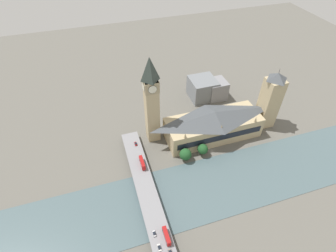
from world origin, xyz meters
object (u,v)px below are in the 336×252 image
(road_bridge, at_px, (149,200))
(double_decker_bus_mid, at_px, (167,236))
(parliament_hall, at_px, (213,124))
(victoria_tower, at_px, (270,100))
(double_decker_bus_lead, at_px, (142,163))
(car_northbound_lead, at_px, (159,248))
(car_southbound_lead, at_px, (136,144))
(clock_tower, at_px, (151,100))
(car_northbound_mid, at_px, (154,234))
(car_northbound_tail, at_px, (170,252))

(road_bridge, xyz_separation_m, double_decker_bus_mid, (-28.98, -3.47, 3.70))
(parliament_hall, bearing_deg, victoria_tower, -89.94)
(road_bridge, bearing_deg, victoria_tower, -67.93)
(double_decker_bus_lead, height_order, car_northbound_lead, double_decker_bus_lead)
(road_bridge, bearing_deg, car_northbound_lead, 175.75)
(victoria_tower, bearing_deg, car_southbound_lead, 88.25)
(car_southbound_lead, bearing_deg, clock_tower, -60.87)
(car_northbound_mid, xyz_separation_m, car_northbound_tail, (-13.49, -5.87, 0.02))
(parliament_hall, bearing_deg, clock_tower, 74.91)
(clock_tower, distance_m, road_bridge, 75.43)
(clock_tower, distance_m, victoria_tower, 103.89)
(parliament_hall, bearing_deg, car_northbound_tail, 142.40)
(parliament_hall, relative_size, double_decker_bus_mid, 7.28)
(clock_tower, bearing_deg, double_decker_bus_mid, 169.74)
(double_decker_bus_lead, distance_m, double_decker_bus_mid, 59.43)
(clock_tower, relative_size, car_northbound_tail, 20.44)
(car_northbound_lead, bearing_deg, car_northbound_mid, 3.70)
(parliament_hall, distance_m, road_bridge, 86.28)
(car_northbound_mid, bearing_deg, parliament_hall, -44.71)
(victoria_tower, distance_m, car_northbound_lead, 151.15)
(double_decker_bus_lead, bearing_deg, parliament_hall, -74.28)
(car_southbound_lead, bearing_deg, car_northbound_lead, 176.68)
(parliament_hall, height_order, double_decker_bus_mid, parliament_hall)
(double_decker_bus_lead, distance_m, car_northbound_mid, 55.36)
(double_decker_bus_lead, bearing_deg, car_southbound_lead, 0.36)
(double_decker_bus_mid, bearing_deg, double_decker_bus_lead, 0.76)
(parliament_hall, height_order, car_northbound_mid, parliament_hall)
(clock_tower, relative_size, victoria_tower, 1.34)
(car_northbound_mid, bearing_deg, double_decker_bus_lead, -5.98)
(double_decker_bus_lead, bearing_deg, car_northbound_tail, -179.91)
(car_northbound_mid, bearing_deg, double_decker_bus_mid, -123.97)
(road_bridge, relative_size, car_northbound_mid, 35.67)
(victoria_tower, relative_size, double_decker_bus_mid, 5.16)
(victoria_tower, bearing_deg, car_northbound_tail, 126.27)
(car_northbound_mid, bearing_deg, clock_tower, -14.84)
(victoria_tower, height_order, double_decker_bus_mid, victoria_tower)
(parliament_hall, distance_m, car_northbound_mid, 104.36)
(car_northbound_mid, height_order, car_southbound_lead, car_southbound_lead)
(victoria_tower, bearing_deg, road_bridge, 112.07)
(car_northbound_tail, bearing_deg, road_bridge, 4.19)
(road_bridge, height_order, car_northbound_mid, car_northbound_mid)
(parliament_hall, xyz_separation_m, car_northbound_lead, (-83.04, 72.69, -6.53))
(car_northbound_lead, xyz_separation_m, car_northbound_mid, (9.01, 0.58, 0.04))
(double_decker_bus_lead, xyz_separation_m, car_northbound_mid, (-55.02, 5.76, -2.03))
(parliament_hall, xyz_separation_m, car_northbound_tail, (-87.52, 67.41, -6.48))
(road_bridge, xyz_separation_m, double_decker_bus_lead, (30.45, -2.68, 3.90))
(parliament_hall, bearing_deg, double_decker_bus_mid, 139.61)
(car_northbound_lead, bearing_deg, car_northbound_tail, -130.31)
(double_decker_bus_lead, distance_m, car_northbound_lead, 64.27)
(clock_tower, relative_size, double_decker_bus_mid, 6.92)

